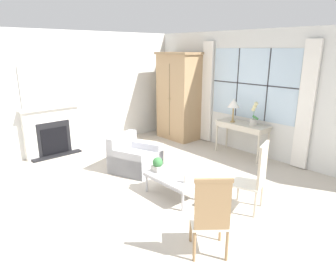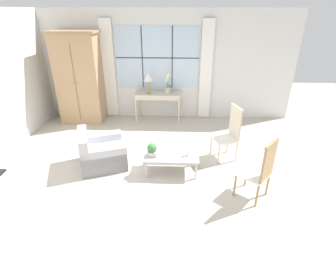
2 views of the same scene
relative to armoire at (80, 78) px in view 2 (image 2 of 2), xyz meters
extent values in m
plane|color=#BCB2A3|center=(1.98, -2.61, -1.16)|extent=(14.00, 14.00, 0.00)
cube|color=silver|center=(1.98, 0.42, 0.24)|extent=(7.20, 0.06, 2.80)
cube|color=silver|center=(1.98, 0.39, 0.46)|extent=(2.18, 0.01, 1.56)
cube|color=#2D2D33|center=(1.59, 0.38, 0.46)|extent=(0.02, 0.02, 1.56)
cube|color=#2D2D33|center=(2.37, 0.38, 0.46)|extent=(0.02, 0.02, 1.56)
cube|color=#2D2D33|center=(1.98, 0.38, 0.46)|extent=(2.18, 0.02, 0.02)
cube|color=white|center=(0.70, 0.34, 0.14)|extent=(0.31, 0.06, 2.55)
cube|color=white|center=(3.27, 0.34, 0.14)|extent=(0.31, 0.06, 2.55)
cube|color=tan|center=(0.00, 0.00, -0.03)|extent=(1.09, 0.68, 2.25)
cube|color=#977752|center=(0.00, 0.00, 1.12)|extent=(1.17, 0.74, 0.06)
cube|color=brown|center=(0.00, -0.34, -0.08)|extent=(0.01, 0.01, 1.89)
sphere|color=#997F4C|center=(-0.05, -0.35, -0.03)|extent=(0.03, 0.03, 0.03)
sphere|color=#997F4C|center=(0.05, -0.35, -0.03)|extent=(0.03, 0.03, 0.03)
cube|color=beige|center=(2.01, 0.09, -0.41)|extent=(1.21, 0.48, 0.03)
cube|color=beige|center=(2.01, 0.09, -0.47)|extent=(1.16, 0.46, 0.10)
cylinder|color=beige|center=(1.44, -0.11, -0.79)|extent=(0.04, 0.04, 0.73)
cylinder|color=beige|center=(2.57, -0.11, -0.79)|extent=(0.04, 0.04, 0.73)
cylinder|color=beige|center=(1.44, 0.29, -0.79)|extent=(0.04, 0.04, 0.73)
cylinder|color=beige|center=(2.57, 0.29, -0.79)|extent=(0.04, 0.04, 0.73)
cylinder|color=#9E7F47|center=(1.78, 0.02, -0.38)|extent=(0.11, 0.11, 0.02)
cylinder|color=#9E7F47|center=(1.78, 0.02, -0.21)|extent=(0.04, 0.04, 0.32)
cone|color=white|center=(1.78, 0.02, 0.05)|extent=(0.28, 0.28, 0.20)
cylinder|color=#BCB7AD|center=(2.27, 0.10, -0.32)|extent=(0.16, 0.16, 0.14)
cylinder|color=#38753D|center=(2.27, 0.10, -0.06)|extent=(0.01, 0.01, 0.37)
cube|color=#38753D|center=(2.31, 0.10, -0.21)|extent=(0.15, 0.02, 0.09)
sphere|color=beige|center=(2.24, 0.11, -0.04)|extent=(0.09, 0.09, 0.09)
sphere|color=beige|center=(2.27, 0.11, 0.02)|extent=(0.09, 0.09, 0.09)
sphere|color=beige|center=(2.29, 0.11, 0.09)|extent=(0.09, 0.09, 0.09)
cube|color=#B2B2B7|center=(1.12, -2.27, -0.97)|extent=(1.06, 1.07, 0.38)
cube|color=#B2B2B7|center=(0.81, -2.38, -0.61)|extent=(0.44, 0.84, 0.34)
cube|color=#B2B2B7|center=(1.01, -1.97, -0.90)|extent=(0.84, 0.47, 0.52)
cube|color=#B2B2B7|center=(1.23, -2.57, -0.90)|extent=(0.84, 0.47, 0.52)
cube|color=white|center=(3.50, -1.90, -0.73)|extent=(0.55, 0.55, 0.03)
cube|color=beige|center=(3.69, -1.84, -0.41)|extent=(0.15, 0.40, 0.61)
cube|color=beige|center=(3.69, -1.84, -0.09)|extent=(0.17, 0.42, 0.05)
cylinder|color=beige|center=(3.38, -2.13, -0.95)|extent=(0.04, 0.04, 0.41)
cylinder|color=beige|center=(3.26, -1.77, -0.95)|extent=(0.04, 0.04, 0.41)
cylinder|color=beige|center=(3.74, -2.02, -0.95)|extent=(0.04, 0.04, 0.41)
cylinder|color=beige|center=(3.63, -1.66, -0.95)|extent=(0.04, 0.04, 0.41)
cube|color=white|center=(3.78, -3.11, -0.74)|extent=(0.62, 0.62, 0.03)
cube|color=#9E7A51|center=(3.93, -3.24, -0.44)|extent=(0.29, 0.33, 0.58)
cube|color=#9E7A51|center=(3.93, -3.24, -0.13)|extent=(0.31, 0.36, 0.05)
cylinder|color=#9E7A51|center=(3.51, -3.13, -0.96)|extent=(0.04, 0.04, 0.40)
cylinder|color=#9E7A51|center=(3.75, -2.84, -0.96)|extent=(0.04, 0.04, 0.40)
cylinder|color=#9E7A51|center=(3.80, -3.38, -0.96)|extent=(0.04, 0.04, 0.40)
cylinder|color=#9E7A51|center=(4.04, -3.08, -0.96)|extent=(0.04, 0.04, 0.40)
cube|color=#BCBCC1|center=(2.46, -2.45, -0.81)|extent=(0.99, 0.57, 0.03)
cube|color=#A0A0A4|center=(2.46, -2.45, -0.84)|extent=(0.97, 0.56, 0.04)
cylinder|color=#BCBCC1|center=(2.01, -2.68, -0.99)|extent=(0.04, 0.04, 0.34)
cylinder|color=#BCBCC1|center=(2.90, -2.68, -0.99)|extent=(0.04, 0.04, 0.34)
cylinder|color=#BCBCC1|center=(2.01, -2.22, -0.99)|extent=(0.04, 0.04, 0.34)
cylinder|color=#BCBCC1|center=(2.90, -2.22, -0.99)|extent=(0.04, 0.04, 0.34)
cube|color=#BCB7AD|center=(2.11, -2.51, -0.74)|extent=(0.17, 0.17, 0.10)
sphere|color=#38753D|center=(2.11, -2.51, -0.64)|extent=(0.18, 0.18, 0.18)
cylinder|color=silver|center=(2.76, -2.49, -0.79)|extent=(0.09, 0.09, 0.01)
cylinder|color=silver|center=(2.76, -2.49, -0.72)|extent=(0.07, 0.07, 0.12)
cylinder|color=black|center=(2.76, -2.49, -0.65)|extent=(0.00, 0.00, 0.01)
camera|label=1|loc=(5.80, -5.57, 1.24)|focal=32.00mm
camera|label=2|loc=(2.59, -6.63, 1.61)|focal=28.00mm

